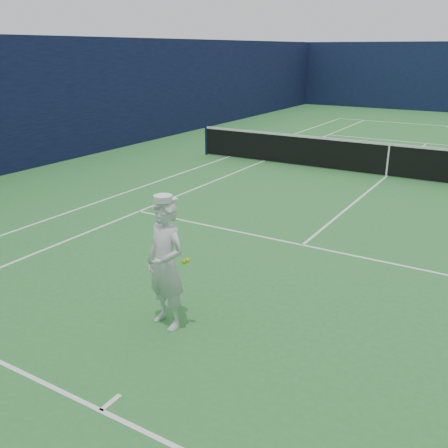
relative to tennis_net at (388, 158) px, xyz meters
The scene contains 5 objects.
ground 0.55m from the tennis_net, ahead, with size 80.00×80.00×0.00m, color #2C7432.
court_markings 0.55m from the tennis_net, ahead, with size 11.03×23.83×0.01m.
windscreen_fence 1.45m from the tennis_net, ahead, with size 20.12×36.12×4.00m.
tennis_net is the anchor object (origin of this frame).
tennis_player 10.12m from the tennis_net, 92.58° to the right, with size 0.75×0.62×1.86m.
Camera 1 is at (3.35, -14.90, 3.62)m, focal length 40.00 mm.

